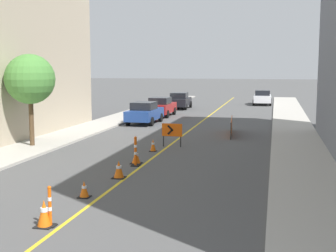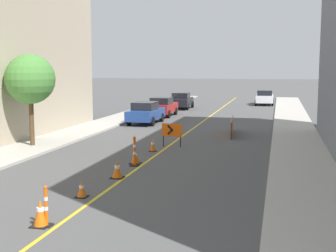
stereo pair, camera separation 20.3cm
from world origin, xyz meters
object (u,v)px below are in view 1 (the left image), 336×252
at_px(traffic_cone_third, 84,189).
at_px(arrow_barricade_primary, 172,131).
at_px(traffic_cone_fifth, 136,157).
at_px(delineator_post_rear, 136,153).
at_px(traffic_cone_fourth, 119,169).
at_px(parked_car_opposite_side, 262,97).
at_px(traffic_cone_farthest, 153,145).
at_px(parked_car_curb_near, 145,113).
at_px(traffic_cone_second, 44,213).
at_px(street_tree_left_near, 30,79).
at_px(parked_car_curb_mid, 161,107).
at_px(delineator_post_front, 50,209).
at_px(parked_car_curb_far, 180,101).

relative_size(traffic_cone_third, arrow_barricade_primary, 0.44).
bearing_deg(traffic_cone_fifth, delineator_post_rear, -75.90).
relative_size(traffic_cone_fourth, parked_car_opposite_side, 0.15).
xyz_separation_m(traffic_cone_farthest, parked_car_curb_near, (-3.44, 10.68, 0.50)).
bearing_deg(traffic_cone_second, parked_car_curb_near, 98.95).
height_order(parked_car_curb_near, street_tree_left_near, street_tree_left_near).
distance_m(parked_car_curb_mid, parked_car_opposite_side, 15.86).
bearing_deg(arrow_barricade_primary, street_tree_left_near, -161.82).
distance_m(traffic_cone_fifth, street_tree_left_near, 7.56).
distance_m(traffic_cone_farthest, delineator_post_rear, 3.41).
bearing_deg(arrow_barricade_primary, parked_car_curb_mid, 109.18).
bearing_deg(traffic_cone_fourth, street_tree_left_near, 140.89).
distance_m(delineator_post_front, street_tree_left_near, 12.87).
xyz_separation_m(traffic_cone_fourth, traffic_cone_fifth, (-0.13, 2.65, -0.03)).
xyz_separation_m(traffic_cone_fifth, delineator_post_rear, (0.11, -0.45, 0.25)).
distance_m(delineator_post_front, delineator_post_rear, 7.66).
xyz_separation_m(traffic_cone_second, street_tree_left_near, (-6.31, 10.76, 3.13)).
distance_m(arrow_barricade_primary, street_tree_left_near, 7.65).
bearing_deg(traffic_cone_farthest, parked_car_curb_near, 107.85).
height_order(traffic_cone_third, delineator_post_rear, delineator_post_rear).
bearing_deg(arrow_barricade_primary, delineator_post_front, -89.06).
height_order(traffic_cone_farthest, parked_car_curb_far, parked_car_curb_far).
bearing_deg(parked_car_curb_far, parked_car_opposite_side, 37.41).
height_order(arrow_barricade_primary, street_tree_left_near, street_tree_left_near).
bearing_deg(delineator_post_front, traffic_cone_second, -163.07).
bearing_deg(parked_car_curb_far, parked_car_curb_near, -92.80).
bearing_deg(delineator_post_rear, traffic_cone_third, -92.53).
bearing_deg(street_tree_left_near, parked_car_curb_far, 82.82).
distance_m(parked_car_curb_mid, street_tree_left_near, 16.66).
distance_m(traffic_cone_fourth, parked_car_curb_far, 28.88).
bearing_deg(traffic_cone_third, traffic_cone_farthest, 89.46).
bearing_deg(delineator_post_rear, parked_car_curb_near, 104.26).
height_order(delineator_post_rear, street_tree_left_near, street_tree_left_near).
bearing_deg(delineator_post_front, traffic_cone_farthest, 90.72).
relative_size(traffic_cone_second, parked_car_curb_near, 0.17).
bearing_deg(parked_car_opposite_side, parked_car_curb_far, -141.48).
bearing_deg(delineator_post_front, traffic_cone_fifth, 90.79).
bearing_deg(parked_car_curb_near, parked_car_curb_mid, 91.66).
height_order(traffic_cone_fifth, traffic_cone_farthest, traffic_cone_farthest).
bearing_deg(parked_car_opposite_side, parked_car_curb_mid, -121.44).
relative_size(parked_car_curb_far, street_tree_left_near, 0.94).
bearing_deg(traffic_cone_fourth, parked_car_curb_far, 97.00).
bearing_deg(traffic_cone_second, arrow_barricade_primary, 87.17).
distance_m(parked_car_opposite_side, street_tree_left_near, 31.91).
bearing_deg(parked_car_curb_far, delineator_post_rear, -84.91).
bearing_deg(parked_car_opposite_side, delineator_post_rear, -98.78).
xyz_separation_m(delineator_post_front, arrow_barricade_primary, (0.48, 12.58, 0.37)).
bearing_deg(traffic_cone_fourth, traffic_cone_third, -94.88).
bearing_deg(traffic_cone_fifth, parked_car_curb_mid, 100.65).
relative_size(traffic_cone_fourth, traffic_cone_farthest, 1.07).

